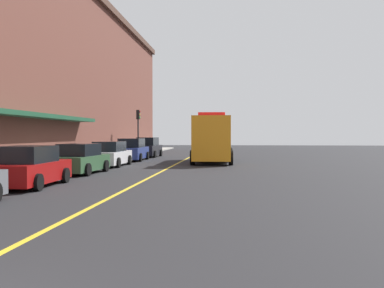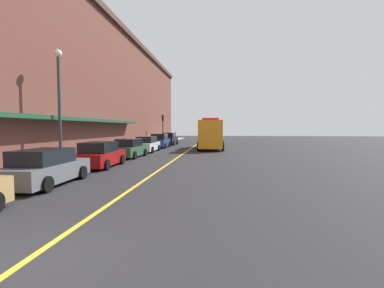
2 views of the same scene
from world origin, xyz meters
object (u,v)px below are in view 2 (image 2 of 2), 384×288
parked_car_6 (169,139)px  parking_meter_0 (158,138)px  parked_car_1 (46,168)px  parked_car_2 (100,155)px  parked_car_5 (160,141)px  street_lamp_left (59,96)px  utility_truck (211,135)px  parked_car_3 (130,149)px  parking_meter_1 (156,138)px  traffic_light_near (163,123)px  parked_car_4 (147,145)px  parking_meter_2 (145,140)px

parked_car_6 → parking_meter_0: (-1.50, -0.81, 0.22)m
parked_car_1 → parked_car_2: (-0.06, 5.59, 0.01)m
parked_car_5 → street_lamp_left: bearing=172.8°
utility_truck → parking_meter_0: 10.09m
parked_car_3 → parked_car_5: bearing=2.3°
parking_meter_1 → traffic_light_near: 4.94m
parked_car_1 → utility_truck: size_ratio=0.55×
parked_car_5 → parked_car_6: bearing=-3.0°
parked_car_4 → utility_truck: 7.94m
parked_car_5 → parking_meter_2: (-1.33, -2.05, 0.24)m
parked_car_4 → street_lamp_left: bearing=170.5°
parked_car_5 → parking_meter_0: size_ratio=3.61×
parked_car_5 → parked_car_3: bearing=178.9°
parked_car_6 → parking_meter_0: size_ratio=3.42×
parked_car_1 → parking_meter_0: (-1.38, 27.70, 0.31)m
traffic_light_near → parked_car_5: bearing=-80.8°
parked_car_4 → parked_car_5: bearing=-0.3°
parking_meter_0 → utility_truck: bearing=-39.2°
parked_car_4 → parking_meter_2: 4.32m
parked_car_3 → parked_car_4: bearing=2.2°
parked_car_2 → parked_car_5: parked_car_5 is taller
parked_car_2 → parking_meter_2: bearing=3.4°
parked_car_5 → parked_car_6: size_ratio=1.06×
parked_car_1 → parked_car_6: size_ratio=1.03×
parked_car_2 → traffic_light_near: size_ratio=1.04×
parked_car_6 → utility_truck: 9.59m
utility_truck → traffic_light_near: bearing=-141.6°
parked_car_3 → street_lamp_left: (-1.95, -6.87, 3.66)m
parking_meter_0 → parking_meter_2: size_ratio=1.00×
utility_truck → parking_meter_1: bearing=-123.4°
parked_car_3 → parking_meter_0: (-1.35, 16.40, 0.32)m
parked_car_2 → parked_car_3: parked_car_2 is taller
parked_car_3 → utility_truck: utility_truck is taller
parked_car_2 → parked_car_5: 17.34m
parked_car_6 → parking_meter_1: (-1.50, -2.22, 0.22)m
parked_car_5 → parking_meter_2: parked_car_5 is taller
parking_meter_1 → street_lamp_left: (-0.60, -21.86, 3.34)m
traffic_light_near → parking_meter_0: bearing=-91.2°
parked_car_4 → parking_meter_2: parked_car_4 is taller
parked_car_3 → parked_car_5: size_ratio=0.91×
parked_car_6 → traffic_light_near: (-1.43, 2.25, 2.32)m
parking_meter_2 → parked_car_2: bearing=-85.0°
street_lamp_left → traffic_light_near: 26.36m
parked_car_5 → parking_meter_1: size_ratio=3.61×
parked_car_5 → parking_meter_1: bearing=20.4°
parked_car_3 → utility_truck: size_ratio=0.52×
parking_meter_0 → parked_car_1: bearing=-87.1°
utility_truck → parking_meter_0: size_ratio=6.35×
parked_car_1 → parking_meter_0: bearing=1.6°
parked_car_6 → parked_car_3: bearing=-178.9°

